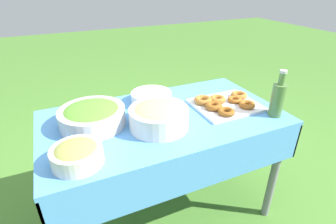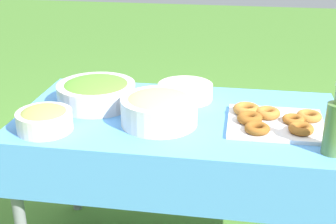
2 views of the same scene
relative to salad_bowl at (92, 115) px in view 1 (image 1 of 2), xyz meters
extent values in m
plane|color=#477A2D|center=(-0.39, 0.07, -0.82)|extent=(14.00, 14.00, 0.00)
cube|color=#4C8CD1|center=(-0.39, 0.07, -0.07)|extent=(1.38, 0.76, 0.02)
cube|color=#4C8CD1|center=(-0.39, -0.31, -0.19)|extent=(1.38, 0.01, 0.22)
cube|color=#4C8CD1|center=(-0.39, 0.44, -0.19)|extent=(1.38, 0.01, 0.22)
cube|color=#4C8CD1|center=(-1.07, 0.07, -0.19)|extent=(0.01, 0.76, 0.22)
cube|color=#4C8CD1|center=(0.29, 0.07, -0.19)|extent=(0.01, 0.76, 0.22)
cylinder|color=slate|center=(-1.02, -0.25, -0.45)|extent=(0.05, 0.05, 0.74)
cylinder|color=slate|center=(0.24, -0.25, -0.45)|extent=(0.05, 0.05, 0.74)
cylinder|color=slate|center=(-1.02, 0.39, -0.45)|extent=(0.05, 0.05, 0.74)
cylinder|color=silver|center=(0.00, 0.00, -0.01)|extent=(0.35, 0.35, 0.10)
ellipsoid|color=#51892D|center=(0.00, 0.00, 0.02)|extent=(0.31, 0.31, 0.07)
cylinder|color=silver|center=(-0.32, 0.17, -0.01)|extent=(0.32, 0.32, 0.11)
ellipsoid|color=tan|center=(-0.32, 0.17, 0.04)|extent=(0.28, 0.28, 0.07)
cube|color=silver|center=(-0.79, 0.11, -0.05)|extent=(0.39, 0.33, 0.02)
torus|color=#93561E|center=(-0.86, 0.10, -0.03)|extent=(0.11, 0.11, 0.03)
torus|color=brown|center=(-0.69, 0.13, -0.03)|extent=(0.11, 0.11, 0.04)
torus|color=#A36628|center=(-0.76, 0.06, -0.03)|extent=(0.13, 0.13, 0.03)
torus|color=#93561E|center=(-0.88, 0.20, -0.03)|extent=(0.11, 0.11, 0.03)
torus|color=#A36628|center=(-0.93, 0.06, -0.03)|extent=(0.14, 0.14, 0.03)
torus|color=#A36628|center=(-0.67, 0.03, -0.03)|extent=(0.14, 0.14, 0.03)
torus|color=brown|center=(-0.72, 0.22, -0.03)|extent=(0.12, 0.12, 0.03)
cylinder|color=white|center=(-0.39, -0.13, -0.05)|extent=(0.25, 0.25, 0.01)
cylinder|color=white|center=(-0.39, -0.13, -0.04)|extent=(0.25, 0.25, 0.01)
cylinder|color=white|center=(-0.39, -0.13, -0.03)|extent=(0.25, 0.25, 0.01)
cylinder|color=white|center=(-0.39, -0.13, -0.02)|extent=(0.25, 0.25, 0.01)
cylinder|color=white|center=(-0.39, -0.13, -0.01)|extent=(0.25, 0.25, 0.01)
cylinder|color=white|center=(-0.39, -0.13, 0.01)|extent=(0.25, 0.25, 0.01)
cylinder|color=#4C7238|center=(-0.98, 0.32, 0.04)|extent=(0.08, 0.08, 0.19)
cylinder|color=#4C7238|center=(-0.98, 0.32, 0.17)|extent=(0.03, 0.03, 0.07)
cylinder|color=#B7B7B7|center=(-0.98, 0.32, 0.21)|extent=(0.04, 0.04, 0.02)
cylinder|color=silver|center=(0.12, 0.31, -0.02)|extent=(0.22, 0.22, 0.08)
ellipsoid|color=olive|center=(0.12, 0.31, 0.00)|extent=(0.19, 0.19, 0.07)
camera|label=1|loc=(0.14, 1.29, 0.67)|focal=28.00mm
camera|label=2|loc=(-0.64, 1.90, 0.74)|focal=50.00mm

